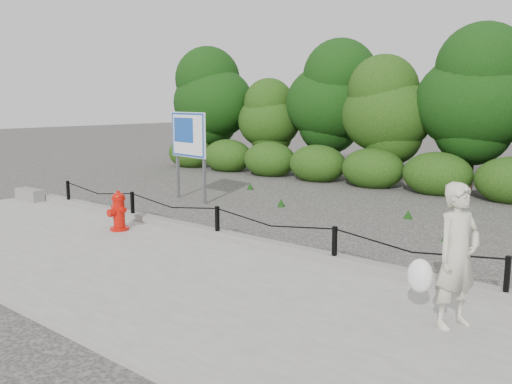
{
  "coord_description": "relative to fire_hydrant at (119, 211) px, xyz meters",
  "views": [
    {
      "loc": [
        6.76,
        -6.95,
        2.56
      ],
      "look_at": [
        0.76,
        0.2,
        1.0
      ],
      "focal_mm": 38.0,
      "sensor_mm": 36.0,
      "label": 1
    }
  ],
  "objects": [
    {
      "name": "chain_barrier",
      "position": [
        1.92,
        0.77,
        0.0
      ],
      "size": [
        10.06,
        0.06,
        0.6
      ],
      "color": "black",
      "rests_on": "sidewalk"
    },
    {
      "name": "ground",
      "position": [
        1.92,
        0.77,
        -0.45
      ],
      "size": [
        90.0,
        90.0,
        0.0
      ],
      "primitive_type": "plane",
      "color": "#2D2B28",
      "rests_on": "ground"
    },
    {
      "name": "advertising_sign",
      "position": [
        -1.6,
        3.37,
        1.17
      ],
      "size": [
        1.43,
        0.31,
        2.3
      ],
      "rotation": [
        0.0,
        0.0,
        -0.15
      ],
      "color": "slate",
      "rests_on": "ground"
    },
    {
      "name": "sidewalk",
      "position": [
        1.92,
        -1.23,
        -0.41
      ],
      "size": [
        14.0,
        4.0,
        0.08
      ],
      "primitive_type": "cube",
      "color": "gray",
      "rests_on": "ground"
    },
    {
      "name": "treeline",
      "position": [
        2.34,
        9.69,
        2.15
      ],
      "size": [
        20.64,
        3.73,
        4.62
      ],
      "color": "black",
      "rests_on": "ground"
    },
    {
      "name": "pedestrian",
      "position": [
        6.67,
        -0.38,
        0.42
      ],
      "size": [
        0.79,
        0.69,
        1.63
      ],
      "rotation": [
        0.0,
        0.0,
        1.19
      ],
      "color": "beige",
      "rests_on": "sidewalk"
    },
    {
      "name": "curb",
      "position": [
        1.92,
        0.82,
        -0.3
      ],
      "size": [
        14.0,
        0.22,
        0.14
      ],
      "primitive_type": "cube",
      "color": "slate",
      "rests_on": "sidewalk"
    },
    {
      "name": "fire_hydrant",
      "position": [
        0.0,
        0.0,
        0.0
      ],
      "size": [
        0.42,
        0.43,
        0.78
      ],
      "rotation": [
        0.0,
        0.0,
        -0.09
      ],
      "color": "#BB0F07",
      "rests_on": "sidewalk"
    },
    {
      "name": "concrete_block",
      "position": [
        -4.48,
        0.52,
        -0.23
      ],
      "size": [
        0.9,
        0.34,
        0.29
      ],
      "primitive_type": "cube",
      "rotation": [
        0.0,
        0.0,
        0.03
      ],
      "color": "slate",
      "rests_on": "sidewalk"
    }
  ]
}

